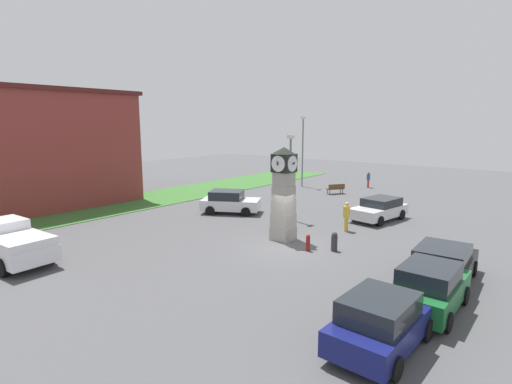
{
  "coord_description": "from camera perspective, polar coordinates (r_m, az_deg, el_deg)",
  "views": [
    {
      "loc": [
        -16.28,
        -11.04,
        6.27
      ],
      "look_at": [
        0.37,
        2.37,
        2.53
      ],
      "focal_mm": 28.0,
      "sensor_mm": 36.0,
      "label": 1
    }
  ],
  "objects": [
    {
      "name": "car_by_building",
      "position": [
        17.7,
        25.15,
        -9.19
      ],
      "size": [
        4.33,
        2.24,
        1.49
      ],
      "color": "black",
      "rests_on": "ground_plane"
    },
    {
      "name": "car_navy_sedan",
      "position": [
        12.15,
        17.45,
        -17.24
      ],
      "size": [
        3.9,
        2.0,
        1.63
      ],
      "color": "navy",
      "rests_on": "ground_plane"
    },
    {
      "name": "bollard_near_tower",
      "position": [
        19.99,
        7.43,
        -7.17
      ],
      "size": [
        0.21,
        0.21,
        0.84
      ],
      "color": "maroon",
      "rests_on": "ground_plane"
    },
    {
      "name": "pickup_truck",
      "position": [
        21.19,
        -31.72,
        -6.21
      ],
      "size": [
        2.4,
        5.05,
        1.85
      ],
      "color": "silver",
      "rests_on": "ground_plane"
    },
    {
      "name": "pedestrian_near_bench",
      "position": [
        23.79,
        12.81,
        -3.16
      ],
      "size": [
        0.4,
        0.24,
        1.73
      ],
      "color": "gold",
      "rests_on": "ground_plane"
    },
    {
      "name": "ground_plane",
      "position": [
        20.64,
        4.52,
        -7.8
      ],
      "size": [
        88.04,
        88.04,
        0.0
      ],
      "primitive_type": "plane",
      "color": "#4C4C4F"
    },
    {
      "name": "street_lamp_near_road",
      "position": [
        25.68,
        4.93,
        3.08
      ],
      "size": [
        0.5,
        0.24,
        5.5
      ],
      "color": "slate",
      "rests_on": "ground_plane"
    },
    {
      "name": "car_end_of_row",
      "position": [
        27.1,
        17.2,
        -2.31
      ],
      "size": [
        4.48,
        2.57,
        1.44
      ],
      "color": "silver",
      "rests_on": "ground_plane"
    },
    {
      "name": "grass_verge_far",
      "position": [
        32.75,
        -18.52,
        -1.61
      ],
      "size": [
        52.82,
        6.39,
        0.04
      ],
      "primitive_type": "cube",
      "color": "#386B2D",
      "rests_on": "ground_plane"
    },
    {
      "name": "clock_tower",
      "position": [
        21.29,
        3.97,
        -0.36
      ],
      "size": [
        1.35,
        1.33,
        5.0
      ],
      "color": "#9E998F",
      "rests_on": "ground_plane"
    },
    {
      "name": "car_silver_hatch",
      "position": [
        27.98,
        -3.78,
        -1.39
      ],
      "size": [
        3.66,
        4.44,
        1.58
      ],
      "color": "silver",
      "rests_on": "ground_plane"
    },
    {
      "name": "car_near_tower",
      "position": [
        14.9,
        23.6,
        -12.36
      ],
      "size": [
        3.87,
        1.9,
        1.66
      ],
      "color": "#19602D",
      "rests_on": "ground_plane"
    },
    {
      "name": "street_lamp_far_side",
      "position": [
        39.45,
        6.69,
        6.42
      ],
      "size": [
        0.5,
        0.24,
        6.82
      ],
      "color": "slate",
      "rests_on": "ground_plane"
    },
    {
      "name": "pedestrian_crossing_lot",
      "position": [
        40.3,
        15.76,
        1.85
      ],
      "size": [
        0.43,
        0.3,
        1.56
      ],
      "color": "red",
      "rests_on": "ground_plane"
    },
    {
      "name": "bench",
      "position": [
        36.08,
        11.32,
        0.55
      ],
      "size": [
        1.63,
        1.31,
        0.9
      ],
      "color": "brown",
      "rests_on": "ground_plane"
    },
    {
      "name": "bollard_mid_row",
      "position": [
        20.17,
        11.12,
        -6.94
      ],
      "size": [
        0.32,
        0.32,
        0.97
      ],
      "color": "#333338",
      "rests_on": "ground_plane"
    }
  ]
}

